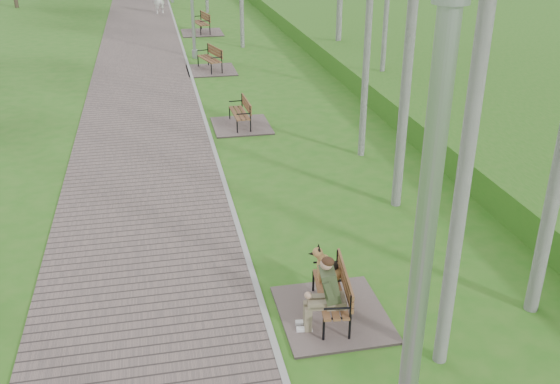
% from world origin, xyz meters
% --- Properties ---
extents(walkway, '(3.50, 67.00, 0.04)m').
position_xyz_m(walkway, '(-1.75, 21.50, 0.02)').
color(walkway, '#62534F').
rests_on(walkway, ground).
extents(kerb, '(0.10, 67.00, 0.05)m').
position_xyz_m(kerb, '(0.00, 21.50, 0.03)').
color(kerb, '#999993').
rests_on(kerb, ground).
extents(embankment, '(14.00, 70.00, 1.60)m').
position_xyz_m(embankment, '(12.00, 20.00, 0.00)').
color(embankment, '#4B7A27').
rests_on(embankment, ground).
extents(bench_main, '(1.59, 1.76, 1.38)m').
position_xyz_m(bench_main, '(0.92, 2.45, 0.38)').
color(bench_main, '#62534F').
rests_on(bench_main, ground).
extents(bench_second, '(1.57, 1.75, 0.96)m').
position_xyz_m(bench_second, '(0.92, 11.49, 0.18)').
color(bench_second, '#62534F').
rests_on(bench_second, ground).
extents(bench_third, '(1.78, 1.98, 1.09)m').
position_xyz_m(bench_third, '(0.76, 18.06, 0.20)').
color(bench_third, '#62534F').
rests_on(bench_third, ground).
extents(bench_far, '(1.92, 2.14, 1.18)m').
position_xyz_m(bench_far, '(1.10, 25.61, 0.22)').
color(bench_far, '#62534F').
rests_on(bench_far, ground).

